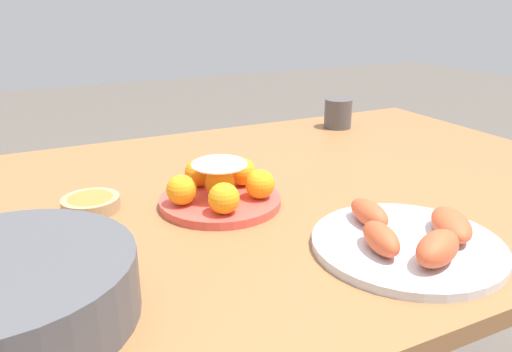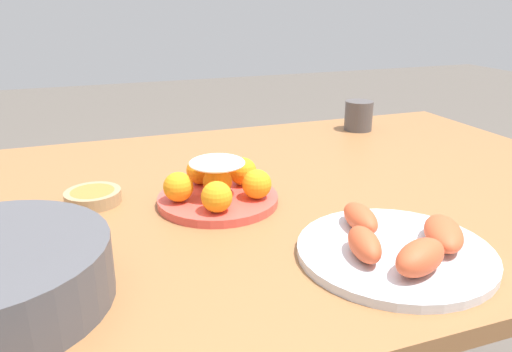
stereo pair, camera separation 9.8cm
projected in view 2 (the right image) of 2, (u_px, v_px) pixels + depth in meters
dining_table at (290, 223)px, 1.06m from camera, size 1.45×1.01×0.73m
cake_plate at (218, 187)px, 0.95m from camera, size 0.23×0.23×0.09m
sauce_bowl at (93, 196)px, 0.95m from camera, size 0.11×0.11×0.02m
seafood_platter at (398, 247)px, 0.75m from camera, size 0.30×0.30×0.06m
cup_near at (359, 116)px, 1.46m from camera, size 0.08×0.08×0.09m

